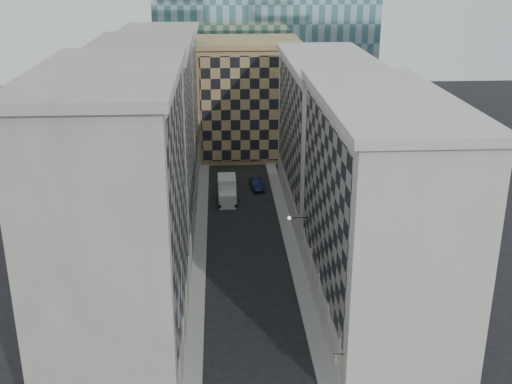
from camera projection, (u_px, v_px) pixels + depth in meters
name	position (u px, v px, depth m)	size (l,w,h in m)	color
sidewalk_west	(200.00, 249.00, 72.74)	(1.50, 100.00, 0.15)	gray
sidewalk_east	(292.00, 247.00, 73.32)	(1.50, 100.00, 0.15)	gray
bldg_left_a	(118.00, 220.00, 50.56)	(10.80, 22.80, 23.70)	gray
bldg_left_b	(147.00, 147.00, 71.32)	(10.80, 22.80, 22.70)	gray
bldg_left_c	(162.00, 108.00, 92.08)	(10.80, 22.80, 21.70)	gray
bldg_right_a	(377.00, 212.00, 56.02)	(10.80, 26.80, 20.70)	beige
bldg_right_b	(327.00, 136.00, 81.46)	(10.80, 28.80, 19.70)	beige
tan_block	(248.00, 97.00, 105.35)	(16.80, 14.80, 18.80)	#A07D55
flagpoles_left	(180.00, 292.00, 47.48)	(0.10, 6.33, 2.33)	gray
bracket_lamp	(291.00, 218.00, 65.52)	(1.98, 0.36, 0.36)	black
box_truck	(227.00, 191.00, 86.74)	(2.49, 5.94, 3.24)	silver
dark_car	(257.00, 184.00, 91.42)	(1.51, 4.32, 1.42)	#0F1838
shop_sign	(336.00, 358.00, 46.75)	(0.79, 0.69, 0.77)	black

